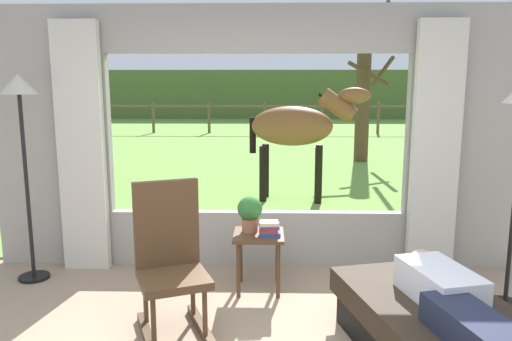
% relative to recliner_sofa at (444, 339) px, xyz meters
% --- Properties ---
extents(back_wall_with_window, '(5.20, 0.12, 2.55)m').
position_rel_recliner_sofa_xyz_m(back_wall_with_window, '(-1.23, 1.89, 1.03)').
color(back_wall_with_window, '#9E998E').
rests_on(back_wall_with_window, ground_plane).
extents(curtain_panel_left, '(0.44, 0.10, 2.40)m').
position_rel_recliner_sofa_xyz_m(curtain_panel_left, '(-2.92, 1.75, 0.98)').
color(curtain_panel_left, beige).
rests_on(curtain_panel_left, ground_plane).
extents(curtain_panel_right, '(0.44, 0.10, 2.40)m').
position_rel_recliner_sofa_xyz_m(curtain_panel_right, '(0.46, 1.75, 0.98)').
color(curtain_panel_right, beige).
rests_on(curtain_panel_right, ground_plane).
extents(outdoor_pasture_lawn, '(36.00, 21.68, 0.02)m').
position_rel_recliner_sofa_xyz_m(outdoor_pasture_lawn, '(-1.23, 12.79, -0.21)').
color(outdoor_pasture_lawn, olive).
rests_on(outdoor_pasture_lawn, ground_plane).
extents(distant_hill_ridge, '(36.00, 2.00, 2.40)m').
position_rel_recliner_sofa_xyz_m(distant_hill_ridge, '(-1.23, 22.63, 0.98)').
color(distant_hill_ridge, '#4E6430').
rests_on(distant_hill_ridge, ground_plane).
extents(recliner_sofa, '(1.28, 1.87, 0.42)m').
position_rel_recliner_sofa_xyz_m(recliner_sofa, '(0.00, 0.00, 0.00)').
color(recliner_sofa, black).
rests_on(recliner_sofa, ground_plane).
extents(reclining_person, '(0.47, 1.42, 0.22)m').
position_rel_recliner_sofa_xyz_m(reclining_person, '(-0.00, -0.05, 0.30)').
color(reclining_person, silver).
rests_on(reclining_person, recliner_sofa).
extents(rocking_chair, '(0.68, 0.80, 1.12)m').
position_rel_recliner_sofa_xyz_m(rocking_chair, '(-1.84, 0.50, 0.33)').
color(rocking_chair, '#4C331E').
rests_on(rocking_chair, ground_plane).
extents(side_table, '(0.44, 0.44, 0.52)m').
position_rel_recliner_sofa_xyz_m(side_table, '(-1.21, 1.25, 0.21)').
color(side_table, '#4C331E').
rests_on(side_table, ground_plane).
extents(potted_plant, '(0.22, 0.22, 0.32)m').
position_rel_recliner_sofa_xyz_m(potted_plant, '(-1.29, 1.31, 0.48)').
color(potted_plant, '#9E6042').
rests_on(potted_plant, side_table).
extents(book_stack, '(0.19, 0.15, 0.13)m').
position_rel_recliner_sofa_xyz_m(book_stack, '(-1.11, 1.19, 0.36)').
color(book_stack, '#23478C').
rests_on(book_stack, side_table).
extents(floor_lamp_left, '(0.32, 0.32, 1.91)m').
position_rel_recliner_sofa_xyz_m(floor_lamp_left, '(-3.33, 1.45, 1.32)').
color(floor_lamp_left, black).
rests_on(floor_lamp_left, ground_plane).
extents(horse, '(1.81, 0.71, 1.73)m').
position_rel_recliner_sofa_xyz_m(horse, '(-0.68, 4.60, 0.94)').
color(horse, brown).
rests_on(horse, outdoor_pasture_lawn).
extents(pasture_tree, '(1.27, 1.36, 3.53)m').
position_rel_recliner_sofa_xyz_m(pasture_tree, '(1.03, 8.49, 1.44)').
color(pasture_tree, '#4C3823').
rests_on(pasture_tree, outdoor_pasture_lawn).
extents(pasture_fence_line, '(16.10, 0.10, 1.10)m').
position_rel_recliner_sofa_xyz_m(pasture_fence_line, '(-1.23, 14.78, 0.53)').
color(pasture_fence_line, brown).
rests_on(pasture_fence_line, outdoor_pasture_lawn).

